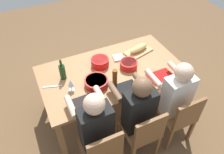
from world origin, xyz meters
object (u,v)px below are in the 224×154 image
Objects in this scene: wine_glass at (71,83)px; dining_table at (112,75)px; serving_bowl_greens at (96,82)px; chair_near_center at (144,133)px; beer_bottle at (115,77)px; diner_near_left at (95,126)px; napkin_stack at (118,58)px; chair_near_right at (180,117)px; chair_near_left at (102,150)px; diner_near_center at (137,109)px; bread_loaf at (139,48)px; diner_near_right at (174,95)px; serving_bowl_fruit at (129,64)px; wine_bottle at (62,72)px; serving_bowl_salad at (100,62)px; cutting_board at (138,51)px.

dining_table is at bearing 10.63° from wine_glass.
chair_near_center is at bearing -68.20° from serving_bowl_greens.
wine_glass reaches higher than chair_near_center.
wine_glass is (-0.51, 0.12, 0.01)m from beer_bottle.
diner_near_left is 8.57× the size of napkin_stack.
chair_near_right is at bearing -10.16° from diner_near_left.
beer_bottle is at bearing 54.44° from chair_near_left.
diner_near_center is 3.75× the size of bread_loaf.
napkin_stack reaches higher than dining_table.
diner_near_right is 3.75× the size of bread_loaf.
chair_near_center reaches higher than serving_bowl_fruit.
chair_near_center is 0.71× the size of diner_near_center.
chair_near_right is 0.71× the size of diner_near_left.
serving_bowl_fruit is at bearing 5.67° from wine_glass.
beer_bottle is at bearing -34.04° from wine_bottle.
wine_bottle is (-1.12, 0.98, 0.37)m from chair_near_right.
wine_bottle reaches higher than serving_bowl_salad.
chair_near_right is 3.86× the size of beer_bottle.
napkin_stack is at bearing -177.78° from bread_loaf.
beer_bottle is (-0.07, -0.23, 0.19)m from dining_table.
diner_near_right reaches higher than napkin_stack.
wine_glass is 1.19× the size of napkin_stack.
chair_near_right is at bearing -90.00° from diner_near_right.
beer_bottle reaches higher than serving_bowl_salad.
diner_near_right is 5.08× the size of serving_bowl_salad.
wine_glass is (-1.10, -0.32, 0.05)m from bread_loaf.
bread_loaf is 0.74m from beer_bottle.
diner_near_left reaches higher than napkin_stack.
diner_near_right is 4.14× the size of wine_bottle.
beer_bottle is at bearing 44.51° from diner_near_left.
serving_bowl_salad is 0.62m from bread_loaf.
serving_bowl_salad is at bearing 93.79° from beer_bottle.
wine_glass is (-0.58, 0.55, 0.16)m from diner_near_center.
serving_bowl_fruit is (-0.28, 0.64, 0.10)m from diner_near_right.
chair_near_right is 1.06m from diner_near_left.
dining_table is 6.42× the size of serving_bowl_greens.
chair_near_center is (0.00, -0.85, -0.18)m from dining_table.
diner_near_left is (-1.02, 0.18, 0.21)m from chair_near_right.
cutting_board is at bearing 22.21° from dining_table.
dining_table is 2.19× the size of chair_near_left.
chair_near_center is 2.93× the size of serving_bowl_greens.
chair_near_left is (-0.51, 0.00, 0.00)m from chair_near_center.
dining_table is 1.55× the size of diner_near_right.
chair_near_left is 0.83m from wine_glass.
diner_near_left is (-0.51, -0.66, 0.03)m from dining_table.
chair_near_center is 0.72m from beer_bottle.
chair_near_center is 1.01m from wine_glass.
chair_near_left is at bearing -125.56° from beer_bottle.
chair_near_center is 0.81m from serving_bowl_greens.
diner_near_left is at bearing -127.66° from dining_table.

